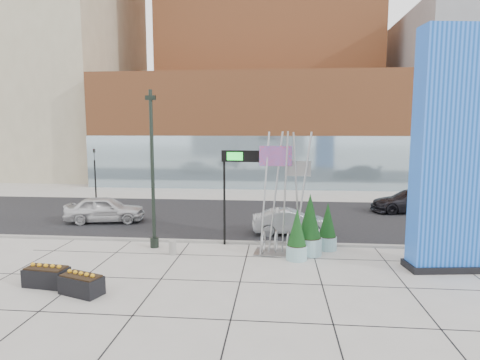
# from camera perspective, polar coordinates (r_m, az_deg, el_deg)

# --- Properties ---
(ground) EXTENTS (160.00, 160.00, 0.00)m
(ground) POSITION_cam_1_polar(r_m,az_deg,el_deg) (16.36, -3.24, -12.88)
(ground) COLOR #9E9991
(ground) RESTS_ON ground
(street_asphalt) EXTENTS (80.00, 12.00, 0.02)m
(street_asphalt) POSITION_cam_1_polar(r_m,az_deg,el_deg) (25.90, 0.08, -5.27)
(street_asphalt) COLOR black
(street_asphalt) RESTS_ON ground
(curb_edge) EXTENTS (80.00, 0.30, 0.12)m
(curb_edge) POSITION_cam_1_polar(r_m,az_deg,el_deg) (20.11, -1.52, -8.82)
(curb_edge) COLOR gray
(curb_edge) RESTS_ON ground
(tower_podium) EXTENTS (34.00, 10.00, 11.00)m
(tower_podium) POSITION_cam_1_polar(r_m,az_deg,el_deg) (42.20, 3.59, 7.07)
(tower_podium) COLOR #AE5E32
(tower_podium) RESTS_ON ground
(tower_glass_front) EXTENTS (34.00, 0.60, 5.00)m
(tower_glass_front) POSITION_cam_1_polar(r_m,az_deg,el_deg) (37.53, 3.32, 2.46)
(tower_glass_front) COLOR #8CA5B2
(tower_glass_front) RESTS_ON ground
(building_beige_left) EXTENTS (18.00, 20.00, 34.00)m
(building_beige_left) POSITION_cam_1_polar(r_m,az_deg,el_deg) (57.88, -25.38, 17.91)
(building_beige_left) COLOR #9C9378
(building_beige_left) RESTS_ON ground
(blue_pylon) EXTENTS (2.99, 1.62, 9.51)m
(blue_pylon) POSITION_cam_1_polar(r_m,az_deg,el_deg) (17.66, 27.59, 3.07)
(blue_pylon) COLOR #0B45AD
(blue_pylon) RESTS_ON ground
(lamp_post) EXTENTS (0.47, 0.41, 7.42)m
(lamp_post) POSITION_cam_1_polar(r_m,az_deg,el_deg) (19.27, -12.29, -0.64)
(lamp_post) COLOR black
(lamp_post) RESTS_ON ground
(public_art_sculpture) EXTENTS (2.55, 1.45, 5.56)m
(public_art_sculpture) POSITION_cam_1_polar(r_m,az_deg,el_deg) (18.25, 6.09, -6.00)
(public_art_sculpture) COLOR #A4A6A8
(public_art_sculpture) RESTS_ON ground
(concrete_bollard) EXTENTS (0.33, 0.33, 0.64)m
(concrete_bollard) POSITION_cam_1_polar(r_m,az_deg,el_deg) (18.58, -9.58, -9.45)
(concrete_bollard) COLOR gray
(concrete_bollard) RESTS_ON ground
(overhead_street_sign) EXTENTS (2.18, 0.39, 4.62)m
(overhead_street_sign) POSITION_cam_1_polar(r_m,az_deg,el_deg) (19.13, 0.08, 2.28)
(overhead_street_sign) COLOR black
(overhead_street_sign) RESTS_ON ground
(round_planter_east) EXTENTS (0.89, 0.89, 2.23)m
(round_planter_east) POSITION_cam_1_polar(r_m,az_deg,el_deg) (19.30, 12.33, -6.61)
(round_planter_east) COLOR #8BB7BC
(round_planter_east) RESTS_ON ground
(round_planter_mid) EXTENTS (0.90, 0.90, 2.25)m
(round_planter_mid) POSITION_cam_1_polar(r_m,az_deg,el_deg) (17.60, 8.09, -7.84)
(round_planter_mid) COLOR #8BB7BC
(round_planter_mid) RESTS_ON ground
(round_planter_west) EXTENTS (1.12, 1.12, 2.79)m
(round_planter_west) POSITION_cam_1_polar(r_m,az_deg,el_deg) (18.30, 9.88, -6.46)
(round_planter_west) COLOR #8BB7BC
(round_planter_west) RESTS_ON ground
(box_planter_north) EXTENTS (1.59, 0.92, 0.83)m
(box_planter_north) POSITION_cam_1_polar(r_m,az_deg,el_deg) (16.41, -25.82, -12.13)
(box_planter_north) COLOR black
(box_planter_north) RESTS_ON ground
(box_planter_south) EXTENTS (1.63, 1.18, 0.81)m
(box_planter_south) POSITION_cam_1_polar(r_m,az_deg,el_deg) (15.18, -21.62, -13.54)
(box_planter_south) COLOR black
(box_planter_south) RESTS_ON ground
(car_white_west) EXTENTS (4.88, 2.63, 1.58)m
(car_white_west) POSITION_cam_1_polar(r_m,az_deg,el_deg) (25.70, -18.63, -3.98)
(car_white_west) COLOR silver
(car_white_west) RESTS_ON ground
(car_silver_mid) EXTENTS (4.16, 1.78, 1.33)m
(car_silver_mid) POSITION_cam_1_polar(r_m,az_deg,el_deg) (21.80, 7.15, -5.95)
(car_silver_mid) COLOR #96989D
(car_silver_mid) RESTS_ON ground
(car_dark_east) EXTENTS (5.48, 2.76, 1.53)m
(car_dark_east) POSITION_cam_1_polar(r_m,az_deg,el_deg) (29.56, 23.09, -2.80)
(car_dark_east) COLOR black
(car_dark_east) RESTS_ON ground
(traffic_signal) EXTENTS (0.15, 0.18, 4.10)m
(traffic_signal) POSITION_cam_1_polar(r_m,az_deg,el_deg) (33.57, -19.93, 1.13)
(traffic_signal) COLOR black
(traffic_signal) RESTS_ON ground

